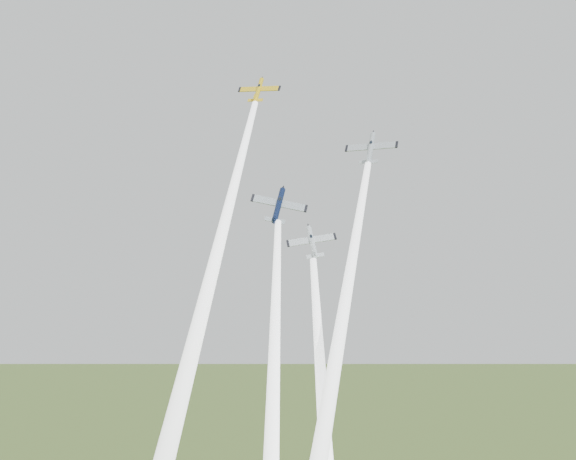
# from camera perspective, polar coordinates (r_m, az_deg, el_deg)

# --- Properties ---
(plane_yellow) EXTENTS (7.15, 5.36, 6.68)m
(plane_yellow) POSITION_cam_1_polar(r_m,az_deg,el_deg) (118.24, -2.35, 10.99)
(plane_yellow) COLOR gold
(smoke_trail_yellow) EXTENTS (4.97, 36.12, 51.21)m
(smoke_trail_yellow) POSITION_cam_1_polar(r_m,az_deg,el_deg) (95.44, -5.63, -1.80)
(smoke_trail_yellow) COLOR white
(plane_navy) EXTENTS (8.49, 8.43, 9.31)m
(plane_navy) POSITION_cam_1_polar(r_m,az_deg,el_deg) (107.01, -0.75, 1.97)
(plane_navy) COLOR #0B1532
(smoke_trail_navy) EXTENTS (11.95, 32.45, 47.06)m
(smoke_trail_navy) POSITION_cam_1_polar(r_m,az_deg,el_deg) (89.21, -1.19, -12.88)
(smoke_trail_navy) COLOR white
(plane_silver_right) EXTENTS (8.04, 5.62, 7.24)m
(plane_silver_right) POSITION_cam_1_polar(r_m,az_deg,el_deg) (107.98, 6.55, 6.43)
(plane_silver_right) COLOR #AFB7BE
(smoke_trail_silver_right) EXTENTS (2.98, 37.33, 53.04)m
(smoke_trail_silver_right) POSITION_cam_1_polar(r_m,az_deg,el_deg) (86.75, 3.89, -9.51)
(smoke_trail_silver_right) COLOR white
(plane_silver_low) EXTENTS (9.07, 6.81, 7.48)m
(plane_silver_low) POSITION_cam_1_polar(r_m,az_deg,el_deg) (101.76, 1.91, -0.95)
(plane_silver_low) COLOR silver
(smoke_trail_silver_low) EXTENTS (14.09, 31.41, 46.45)m
(smoke_trail_silver_low) POSITION_cam_1_polar(r_m,az_deg,el_deg) (85.79, 3.00, -16.92)
(smoke_trail_silver_low) COLOR white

